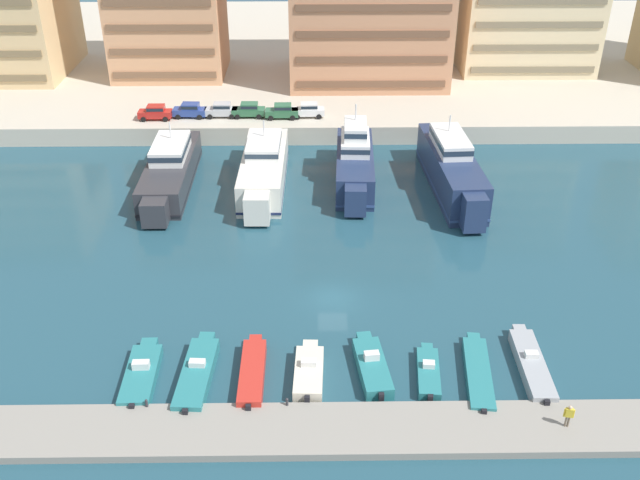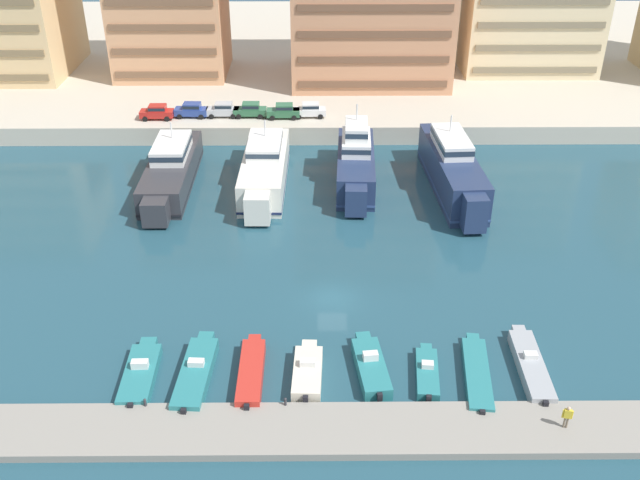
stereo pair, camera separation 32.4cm
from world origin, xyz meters
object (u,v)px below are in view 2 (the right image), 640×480
at_px(motorboat_teal_far_left, 140,373).
at_px(motorboat_teal_mid_right, 477,374).
at_px(car_blue_left, 192,109).
at_px(motorboat_teal_center, 371,366).
at_px(car_white_center_right, 310,109).
at_px(pedestrian_near_edge, 567,415).
at_px(motorboat_teal_center_right, 427,373).
at_px(yacht_ivory_left, 265,169).
at_px(yacht_navy_center_left, 453,169).
at_px(motorboat_grey_right, 531,366).
at_px(car_green_center_left, 250,109).
at_px(motorboat_cream_center_left, 308,372).
at_px(yacht_charcoal_far_left, 171,170).
at_px(car_green_center, 284,111).
at_px(motorboat_teal_left, 196,373).
at_px(yacht_navy_mid_left, 356,162).
at_px(car_silver_mid_left, 223,109).
at_px(car_red_far_left, 157,112).
at_px(motorboat_red_mid_left, 251,373).

height_order(motorboat_teal_far_left, motorboat_teal_mid_right, motorboat_teal_far_left).
bearing_deg(car_blue_left, motorboat_teal_center, -66.95).
bearing_deg(car_white_center_right, motorboat_teal_mid_right, -75.31).
height_order(motorboat_teal_mid_right, pedestrian_near_edge, pedestrian_near_edge).
bearing_deg(motorboat_teal_center_right, motorboat_teal_center, 171.61).
xyz_separation_m(yacht_ivory_left, yacht_navy_center_left, (20.16, -1.21, 0.41)).
relative_size(motorboat_grey_right, car_green_center_left, 2.10).
bearing_deg(yacht_navy_center_left, motorboat_cream_center_left, -116.85).
bearing_deg(motorboat_teal_far_left, yacht_charcoal_far_left, 95.62).
relative_size(yacht_ivory_left, pedestrian_near_edge, 10.79).
xyz_separation_m(motorboat_teal_center_right, car_white_center_right, (-8.60, 46.10, 2.86)).
height_order(motorboat_grey_right, car_green_center_left, car_green_center_left).
bearing_deg(yacht_ivory_left, yacht_charcoal_far_left, 179.10).
xyz_separation_m(yacht_ivory_left, motorboat_grey_right, (21.02, -30.74, -1.48)).
bearing_deg(car_green_center, motorboat_teal_left, -95.82).
xyz_separation_m(yacht_navy_center_left, car_white_center_right, (-15.32, 15.97, 0.87)).
height_order(motorboat_teal_center, car_green_center_left, car_green_center_left).
bearing_deg(motorboat_teal_left, car_green_center, 84.18).
relative_size(motorboat_teal_center, pedestrian_near_edge, 4.03).
bearing_deg(motorboat_teal_center_right, yacht_navy_mid_left, 96.25).
height_order(motorboat_grey_right, car_silver_mid_left, car_silver_mid_left).
height_order(motorboat_teal_center_right, car_blue_left, car_blue_left).
bearing_deg(motorboat_teal_mid_right, car_green_center, 108.56).
height_order(yacht_charcoal_far_left, car_red_far_left, yacht_charcoal_far_left).
height_order(yacht_navy_center_left, motorboat_teal_center_right, yacht_navy_center_left).
xyz_separation_m(motorboat_teal_center, car_green_center_left, (-12.06, 45.62, 2.73)).
bearing_deg(yacht_ivory_left, car_green_center_left, 100.00).
bearing_deg(motorboat_grey_right, car_green_center_left, 117.40).
distance_m(yacht_navy_center_left, motorboat_teal_center_right, 30.93).
distance_m(yacht_navy_center_left, motorboat_grey_right, 29.60).
bearing_deg(motorboat_teal_left, yacht_ivory_left, 84.38).
bearing_deg(yacht_navy_mid_left, motorboat_cream_center_left, -98.89).
relative_size(yacht_charcoal_far_left, motorboat_teal_mid_right, 2.28).
xyz_separation_m(car_silver_mid_left, car_green_center_left, (3.42, -0.08, 0.00)).
bearing_deg(car_red_far_left, yacht_navy_center_left, -24.15).
xyz_separation_m(yacht_ivory_left, car_blue_left, (-9.98, 14.87, 1.29)).
bearing_deg(motorboat_teal_mid_right, car_green_center_left, 112.91).
bearing_deg(motorboat_teal_mid_right, car_white_center_right, 104.69).
height_order(yacht_charcoal_far_left, motorboat_red_mid_left, yacht_charcoal_far_left).
bearing_deg(motorboat_red_mid_left, car_green_center_left, 94.30).
bearing_deg(yacht_charcoal_far_left, motorboat_teal_center, -57.62).
distance_m(motorboat_cream_center_left, motorboat_teal_center, 4.60).
distance_m(car_red_far_left, car_silver_mid_left, 8.16).
bearing_deg(motorboat_grey_right, yacht_charcoal_far_left, 135.26).
xyz_separation_m(motorboat_cream_center_left, car_blue_left, (-14.86, 46.27, 2.70)).
bearing_deg(pedestrian_near_edge, motorboat_teal_left, 167.42).
distance_m(motorboat_red_mid_left, car_silver_mid_left, 46.94).
relative_size(motorboat_grey_right, car_green_center, 2.09).
distance_m(motorboat_teal_center, motorboat_teal_mid_right, 7.58).
relative_size(motorboat_cream_center_left, motorboat_grey_right, 0.73).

